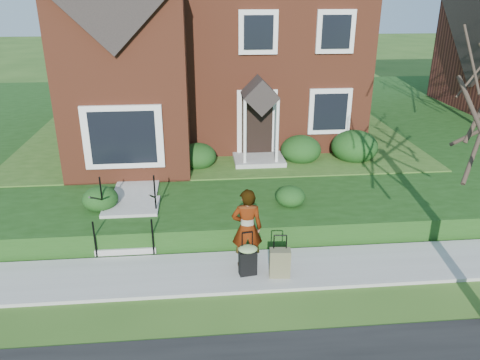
{
  "coord_description": "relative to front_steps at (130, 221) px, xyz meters",
  "views": [
    {
      "loc": [
        -0.74,
        -8.74,
        5.76
      ],
      "look_at": [
        0.27,
        2.0,
        1.39
      ],
      "focal_mm": 35.0,
      "sensor_mm": 36.0,
      "label": 1
    }
  ],
  "objects": [
    {
      "name": "walkway",
      "position": [
        0.0,
        3.16,
        0.16
      ],
      "size": [
        1.2,
        6.0,
        0.06
      ],
      "primitive_type": "cube",
      "color": "#9E9B93",
      "rests_on": "terrace"
    },
    {
      "name": "suitcase_black",
      "position": [
        2.74,
        -2.03,
        -0.01
      ],
      "size": [
        0.46,
        0.4,
        0.99
      ],
      "rotation": [
        0.0,
        0.0,
        0.16
      ],
      "color": "black",
      "rests_on": "sidewalk"
    },
    {
      "name": "main_house",
      "position": [
        2.29,
        7.76,
        4.79
      ],
      "size": [
        10.4,
        10.2,
        9.4
      ],
      "color": "brown",
      "rests_on": "terrace"
    },
    {
      "name": "woman",
      "position": [
        2.75,
        -1.67,
        0.53
      ],
      "size": [
        0.69,
        0.47,
        1.84
      ],
      "primitive_type": "imported",
      "rotation": [
        0.0,
        0.0,
        3.09
      ],
      "color": "#999999",
      "rests_on": "sidewalk"
    },
    {
      "name": "suitcase_olive",
      "position": [
        3.41,
        -2.16,
        -0.07
      ],
      "size": [
        0.46,
        0.29,
        0.96
      ],
      "rotation": [
        0.0,
        0.0,
        -0.09
      ],
      "color": "brown",
      "rests_on": "sidewalk"
    },
    {
      "name": "ground",
      "position": [
        2.5,
        -1.84,
        -0.47
      ],
      "size": [
        120.0,
        120.0,
        0.0
      ],
      "primitive_type": "plane",
      "color": "#2D5119",
      "rests_on": "ground"
    },
    {
      "name": "front_steps",
      "position": [
        0.0,
        0.0,
        0.0
      ],
      "size": [
        1.4,
        2.02,
        1.5
      ],
      "color": "#9E9B93",
      "rests_on": "ground"
    },
    {
      "name": "sidewalk",
      "position": [
        2.5,
        -1.84,
        -0.43
      ],
      "size": [
        60.0,
        1.6,
        0.08
      ],
      "primitive_type": "cube",
      "color": "#9E9B93",
      "rests_on": "ground"
    },
    {
      "name": "foundation_shrubs",
      "position": [
        2.7,
        3.28,
        0.61
      ],
      "size": [
        9.92,
        4.45,
        1.11
      ],
      "color": "#103811",
      "rests_on": "terrace"
    },
    {
      "name": "terrace",
      "position": [
        6.5,
        9.06,
        -0.17
      ],
      "size": [
        44.0,
        20.0,
        0.6
      ],
      "primitive_type": "cube",
      "color": "#183A0F",
      "rests_on": "ground"
    }
  ]
}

